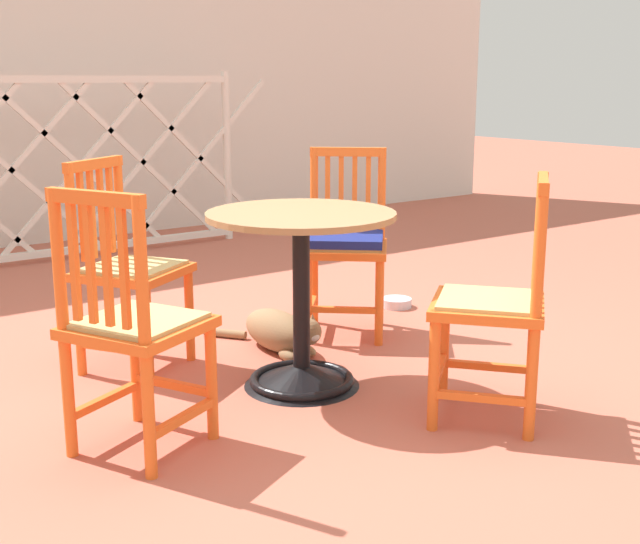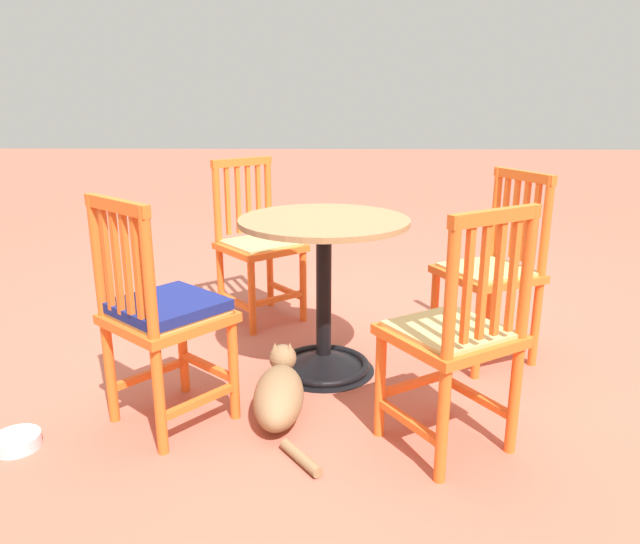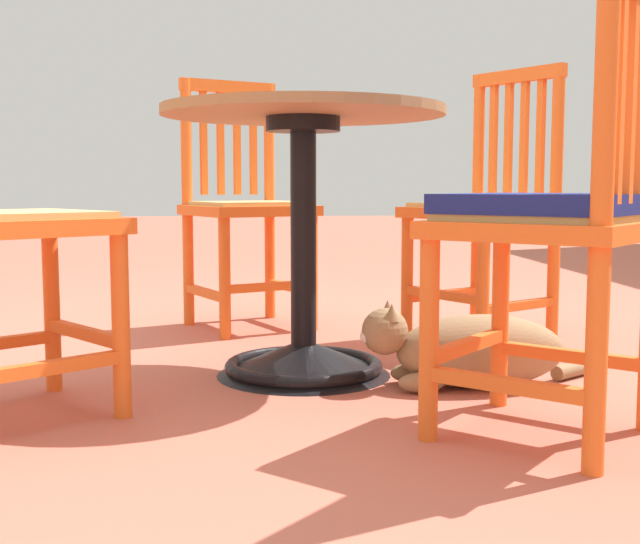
% 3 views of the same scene
% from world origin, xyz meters
% --- Properties ---
extents(ground_plane, '(24.00, 24.00, 0.00)m').
position_xyz_m(ground_plane, '(0.00, 0.00, 0.00)').
color(ground_plane, '#BC604C').
extents(cafe_table, '(0.76, 0.76, 0.73)m').
position_xyz_m(cafe_table, '(0.13, 0.12, 0.28)').
color(cafe_table, black).
rests_on(cafe_table, ground_plane).
extents(orange_chair_tucked_in, '(0.53, 0.53, 0.91)m').
position_xyz_m(orange_chair_tucked_in, '(-0.68, -0.05, 0.43)').
color(orange_chair_tucked_in, orange).
rests_on(orange_chair_tucked_in, ground_plane).
extents(orange_chair_facing_out, '(0.56, 0.56, 0.91)m').
position_xyz_m(orange_chair_facing_out, '(0.51, -0.57, 0.43)').
color(orange_chair_facing_out, orange).
rests_on(orange_chair_facing_out, ground_plane).
extents(orange_chair_at_corner, '(0.56, 0.56, 0.91)m').
position_xyz_m(orange_chair_at_corner, '(0.73, 0.60, 0.45)').
color(orange_chair_at_corner, orange).
rests_on(orange_chair_at_corner, ground_plane).
extents(orange_chair_by_planter, '(0.55, 0.55, 0.91)m').
position_xyz_m(orange_chair_by_planter, '(-0.35, 0.76, 0.43)').
color(orange_chair_by_planter, orange).
rests_on(orange_chair_by_planter, ground_plane).
extents(tabby_cat, '(0.29, 0.72, 0.23)m').
position_xyz_m(tabby_cat, '(0.30, 0.54, 0.10)').
color(tabby_cat, '#8E704C').
rests_on(tabby_cat, ground_plane).
extents(pet_water_bowl, '(0.17, 0.17, 0.05)m').
position_xyz_m(pet_water_bowl, '(1.25, 0.81, 0.03)').
color(pet_water_bowl, silver).
rests_on(pet_water_bowl, ground_plane).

